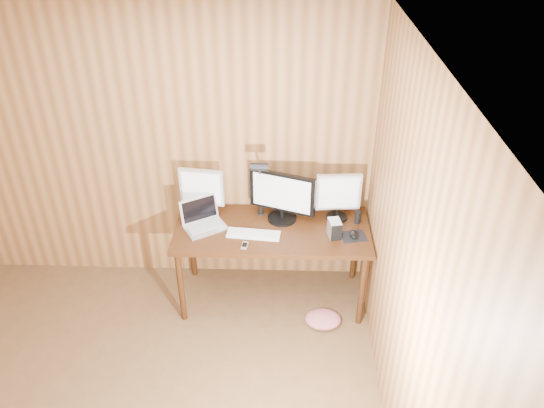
{
  "coord_description": "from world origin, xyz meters",
  "views": [
    {
      "loc": [
        1.04,
        -1.92,
        3.27
      ],
      "look_at": [
        0.93,
        1.58,
        1.02
      ],
      "focal_mm": 35.0,
      "sensor_mm": 36.0,
      "label": 1
    }
  ],
  "objects_px": {
    "keyboard": "(253,234)",
    "mouse": "(354,234)",
    "hard_drive": "(334,229)",
    "desk_lamp": "(260,181)",
    "monitor_center": "(282,196)",
    "monitor_right": "(338,196)",
    "desk": "(272,235)",
    "monitor_left": "(202,191)",
    "laptop": "(203,220)",
    "speaker": "(358,217)",
    "phone": "(245,245)"
  },
  "relations": [
    {
      "from": "speaker",
      "to": "laptop",
      "type": "bearing_deg",
      "value": -176.68
    },
    {
      "from": "hard_drive",
      "to": "phone",
      "type": "bearing_deg",
      "value": -178.59
    },
    {
      "from": "desk_lamp",
      "to": "speaker",
      "type": "bearing_deg",
      "value": -13.73
    },
    {
      "from": "phone",
      "to": "desk_lamp",
      "type": "height_order",
      "value": "desk_lamp"
    },
    {
      "from": "monitor_right",
      "to": "hard_drive",
      "type": "relative_size",
      "value": 2.85
    },
    {
      "from": "laptop",
      "to": "monitor_center",
      "type": "bearing_deg",
      "value": -21.08
    },
    {
      "from": "desk",
      "to": "mouse",
      "type": "distance_m",
      "value": 0.69
    },
    {
      "from": "phone",
      "to": "mouse",
      "type": "bearing_deg",
      "value": 17.01
    },
    {
      "from": "desk",
      "to": "laptop",
      "type": "relative_size",
      "value": 3.94
    },
    {
      "from": "mouse",
      "to": "desk",
      "type": "bearing_deg",
      "value": 148.19
    },
    {
      "from": "laptop",
      "to": "speaker",
      "type": "height_order",
      "value": "laptop"
    },
    {
      "from": "desk",
      "to": "laptop",
      "type": "xyz_separation_m",
      "value": [
        -0.57,
        -0.05,
        0.18
      ]
    },
    {
      "from": "laptop",
      "to": "phone",
      "type": "xyz_separation_m",
      "value": [
        0.37,
        -0.27,
        -0.05
      ]
    },
    {
      "from": "mouse",
      "to": "hard_drive",
      "type": "bearing_deg",
      "value": 161.37
    },
    {
      "from": "laptop",
      "to": "speaker",
      "type": "relative_size",
      "value": 3.51
    },
    {
      "from": "keyboard",
      "to": "hard_drive",
      "type": "distance_m",
      "value": 0.65
    },
    {
      "from": "monitor_center",
      "to": "monitor_left",
      "type": "relative_size",
      "value": 1.27
    },
    {
      "from": "desk",
      "to": "monitor_right",
      "type": "xyz_separation_m",
      "value": [
        0.54,
        0.09,
        0.35
      ]
    },
    {
      "from": "keyboard",
      "to": "mouse",
      "type": "distance_m",
      "value": 0.81
    },
    {
      "from": "mouse",
      "to": "phone",
      "type": "xyz_separation_m",
      "value": [
        -0.87,
        -0.15,
        -0.02
      ]
    },
    {
      "from": "keyboard",
      "to": "speaker",
      "type": "xyz_separation_m",
      "value": [
        0.85,
        0.2,
        0.05
      ]
    },
    {
      "from": "hard_drive",
      "to": "desk_lamp",
      "type": "relative_size",
      "value": 0.24
    },
    {
      "from": "monitor_center",
      "to": "monitor_right",
      "type": "relative_size",
      "value": 1.28
    },
    {
      "from": "desk_lamp",
      "to": "monitor_right",
      "type": "bearing_deg",
      "value": -8.59
    },
    {
      "from": "mouse",
      "to": "hard_drive",
      "type": "xyz_separation_m",
      "value": [
        -0.16,
        0.0,
        0.05
      ]
    },
    {
      "from": "mouse",
      "to": "desk_lamp",
      "type": "height_order",
      "value": "desk_lamp"
    },
    {
      "from": "monitor_right",
      "to": "laptop",
      "type": "xyz_separation_m",
      "value": [
        -1.11,
        -0.14,
        -0.17
      ]
    },
    {
      "from": "laptop",
      "to": "speaker",
      "type": "bearing_deg",
      "value": -27.6
    },
    {
      "from": "mouse",
      "to": "monitor_right",
      "type": "bearing_deg",
      "value": 97.26
    },
    {
      "from": "monitor_right",
      "to": "desk_lamp",
      "type": "xyz_separation_m",
      "value": [
        -0.64,
        -0.03,
        0.15
      ]
    },
    {
      "from": "phone",
      "to": "desk_lamp",
      "type": "distance_m",
      "value": 0.54
    },
    {
      "from": "monitor_left",
      "to": "speaker",
      "type": "distance_m",
      "value": 1.31
    },
    {
      "from": "speaker",
      "to": "desk_lamp",
      "type": "height_order",
      "value": "desk_lamp"
    },
    {
      "from": "laptop",
      "to": "mouse",
      "type": "bearing_deg",
      "value": -36.44
    },
    {
      "from": "desk",
      "to": "speaker",
      "type": "distance_m",
      "value": 0.73
    },
    {
      "from": "hard_drive",
      "to": "monitor_right",
      "type": "bearing_deg",
      "value": 70.64
    },
    {
      "from": "monitor_center",
      "to": "mouse",
      "type": "bearing_deg",
      "value": -2.12
    },
    {
      "from": "monitor_center",
      "to": "monitor_left",
      "type": "distance_m",
      "value": 0.67
    },
    {
      "from": "monitor_center",
      "to": "monitor_right",
      "type": "xyz_separation_m",
      "value": [
        0.46,
        0.03,
        -0.0
      ]
    },
    {
      "from": "mouse",
      "to": "hard_drive",
      "type": "height_order",
      "value": "hard_drive"
    },
    {
      "from": "desk",
      "to": "desk_lamp",
      "type": "bearing_deg",
      "value": 149.73
    },
    {
      "from": "monitor_right",
      "to": "keyboard",
      "type": "distance_m",
      "value": 0.77
    },
    {
      "from": "monitor_left",
      "to": "mouse",
      "type": "relative_size",
      "value": 3.82
    },
    {
      "from": "mouse",
      "to": "speaker",
      "type": "bearing_deg",
      "value": 58.2
    },
    {
      "from": "monitor_center",
      "to": "mouse",
      "type": "xyz_separation_m",
      "value": [
        0.58,
        -0.23,
        -0.2
      ]
    },
    {
      "from": "phone",
      "to": "monitor_left",
      "type": "bearing_deg",
      "value": 137.75
    },
    {
      "from": "desk",
      "to": "phone",
      "type": "xyz_separation_m",
      "value": [
        -0.21,
        -0.32,
        0.13
      ]
    },
    {
      "from": "laptop",
      "to": "mouse",
      "type": "distance_m",
      "value": 1.24
    },
    {
      "from": "desk",
      "to": "monitor_center",
      "type": "height_order",
      "value": "monitor_center"
    },
    {
      "from": "desk",
      "to": "monitor_left",
      "type": "xyz_separation_m",
      "value": [
        -0.59,
        0.13,
        0.35
      ]
    }
  ]
}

